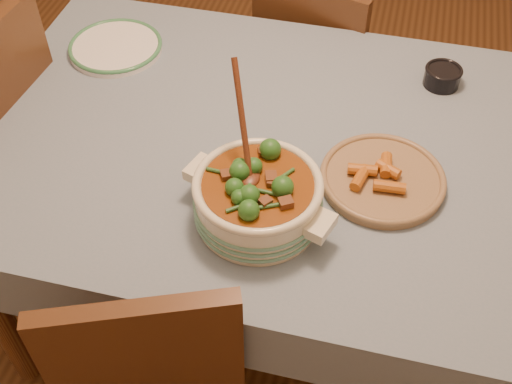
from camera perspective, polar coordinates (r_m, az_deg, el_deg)
floor at (r=2.23m, az=2.42°, el=-9.91°), size 4.50×4.50×0.00m
dining_table at (r=1.71m, az=3.12°, el=2.14°), size 1.68×1.08×0.76m
stew_casserole at (r=1.42m, az=0.15°, el=-0.34°), size 0.37×0.35×0.34m
white_plate at (r=1.99m, az=-12.37°, el=12.50°), size 0.30×0.30×0.02m
condiment_bowl at (r=1.88m, az=16.26°, el=9.91°), size 0.13×0.13×0.05m
fried_plate at (r=1.56m, az=11.20°, el=1.30°), size 0.33×0.33×0.05m
chair_far at (r=2.36m, az=5.48°, el=11.09°), size 0.49×0.49×0.86m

